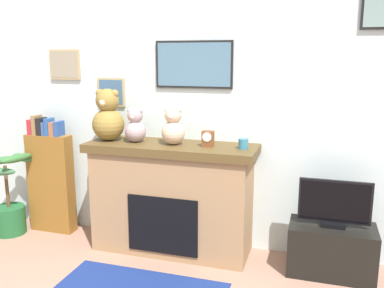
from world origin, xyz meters
The scene contains 11 objects.
back_wall centered at (0.00, 2.00, 1.30)m, with size 5.20×0.15×2.60m.
fireplace centered at (-0.08, 1.68, 0.54)m, with size 1.64×0.58×1.08m.
bookshelf centered at (-1.50, 1.74, 0.59)m, with size 0.49×0.16×1.28m.
potted_plant centered at (-1.90, 1.52, 0.35)m, with size 0.61×0.58×0.91m.
tv_stand centered at (1.42, 1.64, 0.22)m, with size 0.73×0.40×0.45m, color black.
television centered at (1.42, 1.64, 0.65)m, with size 0.60×0.14×0.41m.
candle_jar centered at (0.61, 1.66, 1.12)m, with size 0.09×0.09×0.09m, color teal.
mantel_clock centered at (0.28, 1.66, 1.15)m, with size 0.10×0.08×0.15m.
teddy_bear_cream centered at (-0.73, 1.66, 1.30)m, with size 0.32×0.32×0.51m.
teddy_bear_brown centered at (-0.44, 1.66, 1.23)m, with size 0.21×0.21×0.33m.
teddy_bear_grey centered at (-0.06, 1.66, 1.24)m, with size 0.22×0.22×0.36m.
Camera 1 is at (1.25, -1.98, 1.89)m, focal length 39.14 mm.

